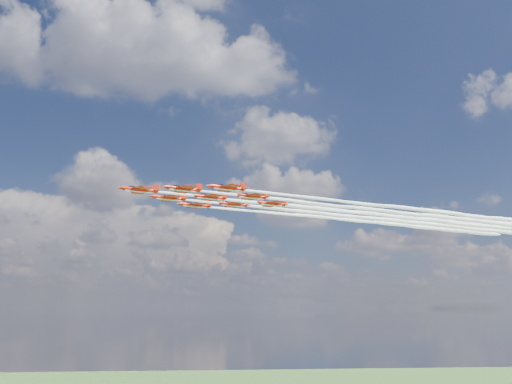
{
  "coord_description": "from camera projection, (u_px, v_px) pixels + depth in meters",
  "views": [
    {
      "loc": [
        -4.1,
        -147.97,
        51.02
      ],
      "look_at": [
        9.24,
        -0.25,
        85.73
      ],
      "focal_mm": 35.0,
      "sensor_mm": 36.0,
      "label": 1
    }
  ],
  "objects": [
    {
      "name": "jet_row4_port",
      "position": [
        412.0,
        214.0,
        178.04
      ],
      "size": [
        126.85,
        53.49,
        3.0
      ],
      "rotation": [
        0.0,
        0.0,
        0.38
      ],
      "color": "red"
    },
    {
      "name": "jet_row3_starb",
      "position": [
        353.0,
        220.0,
        190.84
      ],
      "size": [
        126.85,
        53.49,
        3.0
      ],
      "rotation": [
        0.0,
        0.0,
        0.38
      ],
      "color": "red"
    },
    {
      "name": "jet_row2_starb",
      "position": [
        340.0,
        215.0,
        180.31
      ],
      "size": [
        126.85,
        53.49,
        3.0
      ],
      "rotation": [
        0.0,
        0.0,
        0.38
      ],
      "color": "red"
    },
    {
      "name": "jet_row3_port",
      "position": [
        402.0,
        208.0,
        167.52
      ],
      "size": [
        126.85,
        53.49,
        3.0
      ],
      "rotation": [
        0.0,
        0.0,
        0.38
      ],
      "color": "red"
    },
    {
      "name": "jet_lead",
      "position": [
        326.0,
        209.0,
        169.79
      ],
      "size": [
        126.85,
        53.49,
        3.0
      ],
      "rotation": [
        0.0,
        0.0,
        0.38
      ],
      "color": "red"
    },
    {
      "name": "jet_tail",
      "position": [
        421.0,
        219.0,
        188.57
      ],
      "size": [
        126.85,
        53.49,
        3.0
      ],
      "rotation": [
        0.0,
        0.0,
        0.38
      ],
      "color": "red"
    },
    {
      "name": "jet_row3_centre",
      "position": [
        376.0,
        215.0,
        179.18
      ],
      "size": [
        126.85,
        53.49,
        3.0
      ],
      "rotation": [
        0.0,
        0.0,
        0.38
      ],
      "color": "red"
    },
    {
      "name": "jet_row2_port",
      "position": [
        364.0,
        209.0,
        168.65
      ],
      "size": [
        126.85,
        53.49,
        3.0
      ],
      "rotation": [
        0.0,
        0.0,
        0.38
      ],
      "color": "red"
    },
    {
      "name": "jet_row4_starb",
      "position": [
        386.0,
        220.0,
        189.7
      ],
      "size": [
        126.85,
        53.49,
        3.0
      ],
      "rotation": [
        0.0,
        0.0,
        0.38
      ],
      "color": "red"
    }
  ]
}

